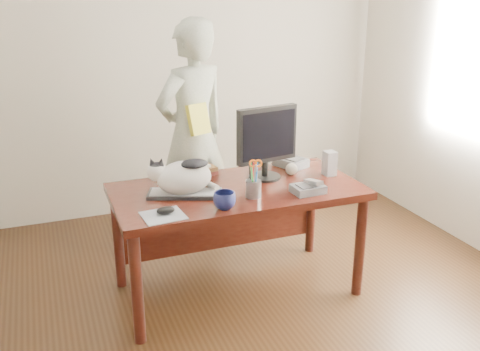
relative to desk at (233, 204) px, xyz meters
The scene contains 16 objects.
room 1.01m from the desk, 90.00° to the right, with size 4.50×4.50×4.50m.
desk is the anchor object (origin of this frame).
keyboard 0.40m from the desk, 165.42° to the right, with size 0.49×0.32×0.03m.
cat 0.47m from the desk, 166.41° to the right, with size 0.44×0.32×0.25m.
monitor 0.49m from the desk, ahead, with size 0.44×0.25×0.50m.
pen_cup 0.34m from the desk, 81.83° to the right, with size 0.12×0.12×0.24m.
mousepad 0.67m from the desk, 147.27° to the right, with size 0.25×0.23×0.01m.
mouse 0.65m from the desk, 147.82° to the right, with size 0.11×0.08×0.04m.
coffee_mug 0.47m from the desk, 116.89° to the right, with size 0.13×0.13×0.10m, color #0E1238.
phone 0.53m from the desk, 39.33° to the right, with size 0.20×0.17×0.09m.
speaker 0.72m from the desk, ahead, with size 0.08×0.08×0.17m.
baseball 0.48m from the desk, ahead, with size 0.08×0.08×0.08m.
book_stack 0.34m from the desk, 120.86° to the left, with size 0.23×0.20×0.07m.
calculator 0.58m from the desk, 20.78° to the left, with size 0.24×0.26×0.07m.
person 0.85m from the desk, 92.85° to the left, with size 0.65×0.43×1.78m, color silver.
held_book 0.78m from the desk, 93.61° to the left, with size 0.19×0.16×0.23m.
Camera 1 is at (-1.14, -2.43, 1.97)m, focal length 40.00 mm.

